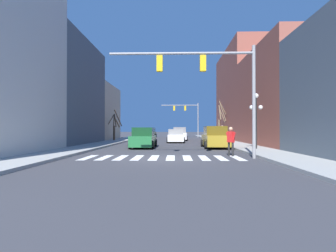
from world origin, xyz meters
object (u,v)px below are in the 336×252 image
(car_parked_left_mid, at_px, (176,136))
(street_tree_right_near, at_px, (115,126))
(car_at_intersection, at_px, (144,138))
(pedestrian_crossing_street, at_px, (222,132))
(street_lamp_right_corner, at_px, (256,109))
(car_parked_left_near, at_px, (150,133))
(pedestrian_waiting_at_curb, at_px, (231,139))
(traffic_signal_far, at_px, (187,112))
(car_parked_right_near, at_px, (147,133))
(street_tree_left_far, at_px, (220,122))
(traffic_signal_near, at_px, (210,75))
(car_parked_right_far, at_px, (179,134))
(car_parked_left_far, at_px, (215,138))

(car_parked_left_mid, xyz_separation_m, street_tree_right_near, (-7.66, 2.61, 1.20))
(car_at_intersection, relative_size, pedestrian_crossing_street, 2.67)
(street_lamp_right_corner, xyz_separation_m, car_parked_left_near, (-10.44, 29.80, -2.16))
(car_at_intersection, xyz_separation_m, pedestrian_waiting_at_curb, (5.81, -6.60, 0.21))
(traffic_signal_far, relative_size, street_tree_right_near, 1.75)
(traffic_signal_far, xyz_separation_m, street_lamp_right_corner, (3.57, -28.64, -1.57))
(car_at_intersection, height_order, car_parked_right_near, car_parked_right_near)
(street_tree_left_far, xyz_separation_m, street_tree_right_near, (-13.85, -3.55, -0.58))
(traffic_signal_near, relative_size, pedestrian_waiting_at_curb, 4.66)
(car_parked_right_near, distance_m, pedestrian_crossing_street, 17.64)
(street_lamp_right_corner, bearing_deg, car_parked_right_near, 113.43)
(car_parked_left_mid, relative_size, car_parked_right_near, 0.94)
(street_lamp_right_corner, height_order, pedestrian_crossing_street, street_lamp_right_corner)
(car_parked_right_far, relative_size, street_tree_right_near, 1.22)
(car_parked_left_far, distance_m, street_tree_left_far, 15.01)
(street_lamp_right_corner, distance_m, street_tree_left_far, 17.37)
(street_lamp_right_corner, height_order, car_parked_left_near, street_lamp_right_corner)
(street_tree_left_far, bearing_deg, car_parked_right_far, -172.83)
(car_parked_left_far, distance_m, street_tree_right_near, 15.55)
(pedestrian_crossing_street, bearing_deg, car_parked_left_near, 122.33)
(car_parked_left_near, bearing_deg, traffic_signal_far, -99.55)
(car_at_intersection, distance_m, pedestrian_crossing_street, 10.18)
(car_parked_left_near, bearing_deg, street_tree_right_near, 169.52)
(traffic_signal_far, height_order, car_parked_left_near, traffic_signal_far)
(pedestrian_crossing_street, bearing_deg, traffic_signal_far, 105.24)
(traffic_signal_near, distance_m, car_parked_left_far, 8.59)
(traffic_signal_near, bearing_deg, street_tree_left_far, 78.76)
(traffic_signal_far, relative_size, street_lamp_right_corner, 1.70)
(traffic_signal_near, bearing_deg, car_parked_left_far, 79.26)
(car_parked_left_far, relative_size, street_tree_left_far, 0.81)
(street_lamp_right_corner, xyz_separation_m, pedestrian_crossing_street, (-0.73, 9.43, -1.77))
(car_parked_left_near, relative_size, car_parked_left_mid, 1.01)
(car_parked_right_far, bearing_deg, traffic_signal_near, -176.73)
(car_at_intersection, bearing_deg, car_parked_left_far, 89.59)
(car_parked_left_mid, distance_m, car_at_intersection, 8.84)
(traffic_signal_far, relative_size, car_parked_right_near, 1.45)
(car_at_intersection, bearing_deg, traffic_signal_far, 169.34)
(traffic_signal_far, relative_size, car_parked_left_near, 1.52)
(street_tree_right_near, bearing_deg, street_tree_left_far, 14.39)
(car_parked_left_near, height_order, car_parked_right_near, car_parked_left_near)
(traffic_signal_far, bearing_deg, car_parked_right_near, -146.85)
(traffic_signal_near, height_order, car_parked_left_far, traffic_signal_near)
(traffic_signal_near, distance_m, car_parked_right_near, 30.00)
(car_parked_left_mid, bearing_deg, car_parked_right_near, 20.04)
(traffic_signal_far, distance_m, car_at_intersection, 26.58)
(traffic_signal_near, height_order, street_tree_right_near, traffic_signal_near)
(car_parked_right_far, bearing_deg, car_parked_right_near, 35.04)
(street_lamp_right_corner, distance_m, car_parked_left_near, 31.65)
(traffic_signal_near, xyz_separation_m, traffic_signal_far, (0.41, 33.56, 0.12))
(traffic_signal_near, xyz_separation_m, pedestrian_crossing_street, (3.25, 14.36, -3.22))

